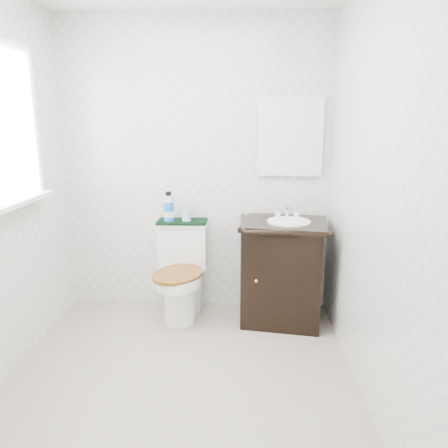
# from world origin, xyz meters

# --- Properties ---
(floor) EXTENTS (2.40, 2.40, 0.00)m
(floor) POSITION_xyz_m (0.00, 0.00, 0.00)
(floor) COLOR #A69986
(floor) RESTS_ON ground
(wall_back) EXTENTS (2.40, 0.00, 2.40)m
(wall_back) POSITION_xyz_m (0.00, 1.20, 1.20)
(wall_back) COLOR silver
(wall_back) RESTS_ON ground
(wall_front) EXTENTS (2.40, 0.00, 2.40)m
(wall_front) POSITION_xyz_m (0.00, -1.20, 1.20)
(wall_front) COLOR silver
(wall_front) RESTS_ON ground
(wall_right) EXTENTS (0.00, 2.40, 2.40)m
(wall_right) POSITION_xyz_m (1.10, 0.00, 1.20)
(wall_right) COLOR silver
(wall_right) RESTS_ON ground
(window) EXTENTS (0.02, 0.70, 0.90)m
(window) POSITION_xyz_m (-1.07, 0.25, 1.55)
(window) COLOR white
(window) RESTS_ON wall_left
(mirror) EXTENTS (0.50, 0.02, 0.60)m
(mirror) POSITION_xyz_m (0.76, 1.18, 1.45)
(mirror) COLOR silver
(mirror) RESTS_ON wall_back
(toilet) EXTENTS (0.46, 0.66, 0.76)m
(toilet) POSITION_xyz_m (-0.11, 0.97, 0.34)
(toilet) COLOR white
(toilet) RESTS_ON floor
(vanity) EXTENTS (0.72, 0.64, 0.92)m
(vanity) POSITION_xyz_m (0.71, 0.90, 0.43)
(vanity) COLOR black
(vanity) RESTS_ON floor
(trash_bin) EXTENTS (0.21, 0.18, 0.29)m
(trash_bin) POSITION_xyz_m (-0.05, 1.07, 0.15)
(trash_bin) COLOR silver
(trash_bin) RESTS_ON floor
(towel) EXTENTS (0.40, 0.22, 0.02)m
(towel) POSITION_xyz_m (-0.11, 1.09, 0.77)
(towel) COLOR black
(towel) RESTS_ON toilet
(mouthwash_bottle) EXTENTS (0.08, 0.08, 0.24)m
(mouthwash_bottle) POSITION_xyz_m (-0.21, 1.07, 0.89)
(mouthwash_bottle) COLOR blue
(mouthwash_bottle) RESTS_ON towel
(cup) EXTENTS (0.07, 0.07, 0.09)m
(cup) POSITION_xyz_m (-0.07, 1.08, 0.82)
(cup) COLOR #8BC7E3
(cup) RESTS_ON towel
(soap_bar) EXTENTS (0.06, 0.04, 0.02)m
(soap_bar) POSITION_xyz_m (0.67, 1.02, 0.83)
(soap_bar) COLOR #187775
(soap_bar) RESTS_ON vanity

